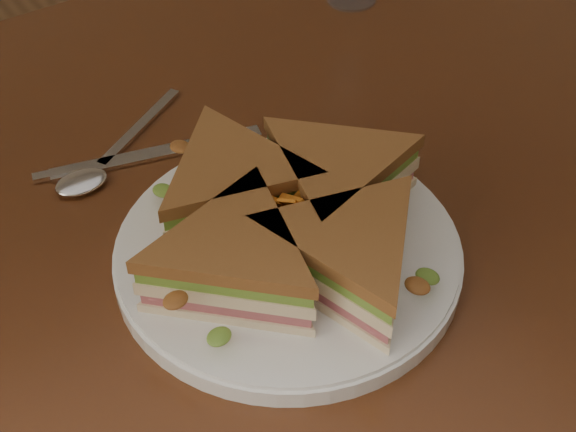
% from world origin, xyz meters
% --- Properties ---
extents(table, '(1.20, 0.80, 0.75)m').
position_xyz_m(table, '(0.00, 0.00, 0.65)').
color(table, '#37190C').
rests_on(table, ground).
extents(plate, '(0.28, 0.28, 0.02)m').
position_xyz_m(plate, '(-0.02, -0.10, 0.76)').
color(plate, white).
rests_on(plate, table).
extents(sandwich_wedges, '(0.30, 0.30, 0.06)m').
position_xyz_m(sandwich_wedges, '(-0.02, -0.10, 0.80)').
color(sandwich_wedges, beige).
rests_on(sandwich_wedges, plate).
extents(crisps_mound, '(0.09, 0.09, 0.05)m').
position_xyz_m(crisps_mound, '(-0.02, -0.10, 0.79)').
color(crisps_mound, orange).
rests_on(crisps_mound, plate).
extents(spoon, '(0.16, 0.10, 0.01)m').
position_xyz_m(spoon, '(-0.10, 0.09, 0.75)').
color(spoon, silver).
rests_on(spoon, table).
extents(knife, '(0.21, 0.07, 0.00)m').
position_xyz_m(knife, '(-0.05, 0.08, 0.75)').
color(knife, silver).
rests_on(knife, table).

